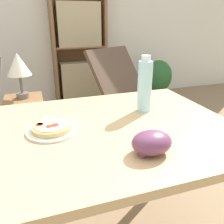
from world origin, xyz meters
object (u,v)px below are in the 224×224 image
at_px(drink_bottle, 145,86).
at_px(side_table, 27,124).
at_px(grape_bunch, 151,143).
at_px(lounge_chair_far, 126,102).
at_px(pizza_on_plate, 52,128).
at_px(table_lamp, 18,66).
at_px(bookshelf, 80,52).
at_px(potted_plant_floor, 158,79).

distance_m(drink_bottle, side_table, 1.49).
distance_m(grape_bunch, lounge_chair_far, 1.99).
bearing_deg(side_table, pizza_on_plate, -83.07).
distance_m(pizza_on_plate, side_table, 1.39).
distance_m(lounge_chair_far, table_lamp, 1.26).
height_order(bookshelf, side_table, bookshelf).
relative_size(side_table, table_lamp, 1.31).
relative_size(pizza_on_plate, drink_bottle, 0.76).
relative_size(grape_bunch, drink_bottle, 0.52).
bearing_deg(lounge_chair_far, grape_bunch, -134.37).
relative_size(pizza_on_plate, side_table, 0.40).
xyz_separation_m(side_table, table_lamp, (0.00, 0.00, 0.55)).
height_order(side_table, potted_plant_floor, potted_plant_floor).
xyz_separation_m(grape_bunch, lounge_chair_far, (0.64, 1.81, -0.52)).
height_order(lounge_chair_far, table_lamp, table_lamp).
distance_m(grape_bunch, side_table, 1.73).
bearing_deg(pizza_on_plate, drink_bottle, 11.30).
bearing_deg(table_lamp, potted_plant_floor, 25.47).
relative_size(grape_bunch, potted_plant_floor, 0.23).
distance_m(grape_bunch, drink_bottle, 0.42).
bearing_deg(grape_bunch, bookshelf, 83.48).
bearing_deg(grape_bunch, pizza_on_plate, 137.64).
distance_m(grape_bunch, potted_plant_floor, 2.90).
distance_m(pizza_on_plate, lounge_chair_far, 1.86).
height_order(lounge_chair_far, side_table, lounge_chair_far).
height_order(pizza_on_plate, lounge_chair_far, lounge_chair_far).
height_order(grape_bunch, drink_bottle, drink_bottle).
relative_size(pizza_on_plate, table_lamp, 0.53).
height_order(drink_bottle, potted_plant_floor, drink_bottle).
distance_m(side_table, potted_plant_floor, 2.11).
bearing_deg(pizza_on_plate, table_lamp, 96.93).
height_order(pizza_on_plate, drink_bottle, drink_bottle).
height_order(table_lamp, potted_plant_floor, table_lamp).
relative_size(lounge_chair_far, bookshelf, 0.58).
bearing_deg(grape_bunch, lounge_chair_far, 70.36).
bearing_deg(potted_plant_floor, table_lamp, -154.53).
distance_m(drink_bottle, lounge_chair_far, 1.63).
bearing_deg(lounge_chair_far, potted_plant_floor, 15.46).
relative_size(pizza_on_plate, lounge_chair_far, 0.22).
height_order(pizza_on_plate, bookshelf, bookshelf).
relative_size(pizza_on_plate, bookshelf, 0.13).
height_order(pizza_on_plate, table_lamp, table_lamp).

